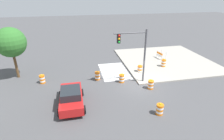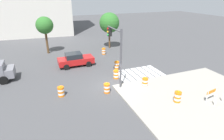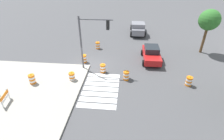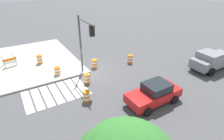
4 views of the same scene
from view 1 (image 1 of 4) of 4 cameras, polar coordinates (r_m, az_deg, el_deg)
The scene contains 14 objects.
ground_plane at distance 18.71m, azimuth 8.69°, elevation -4.87°, with size 120.00×120.00×0.00m, color #474749.
sidewalk_corner at distance 26.02m, azimuth 16.67°, elevation 3.00°, with size 12.00×12.00×0.15m, color #9E998E.
crosswalk_stripes at distance 21.67m, azimuth 0.61°, elevation -0.38°, with size 5.10×3.20×0.02m.
sports_car at distance 15.45m, azimuth -12.93°, elevation -8.45°, with size 4.32×2.17×1.63m.
traffic_barrel_near_corner at distance 21.37m, azimuth 8.92°, elevation 0.25°, with size 0.56×0.56×1.02m.
traffic_barrel_crosswalk_end at distance 18.11m, azimuth 12.27°, elevation -4.59°, with size 0.56×0.56×1.02m.
traffic_barrel_median_near at distance 14.77m, azimuth 15.03°, elevation -12.06°, with size 0.56×0.56×1.02m.
traffic_barrel_median_far at distance 18.96m, azimuth 3.13°, elevation -2.66°, with size 0.56×0.56×1.02m.
traffic_barrel_far_curb at distance 20.14m, azimuth -21.44°, elevation -2.74°, with size 0.56×0.56×1.02m.
traffic_barrel_lane_center at distance 19.55m, azimuth -4.69°, elevation -1.85°, with size 0.56×0.56×1.02m.
traffic_barrel_on_sidewalk at distance 23.48m, azimuth 16.18°, elevation 2.18°, with size 0.56×0.56×1.02m.
construction_barricade at distance 26.21m, azimuth 15.25°, elevation 4.82°, with size 1.35×0.97×1.00m.
traffic_light_pole at distance 17.54m, azimuth 7.16°, elevation 7.11°, with size 0.47×3.29×5.50m.
street_tree_streetside_near at distance 21.55m, azimuth -29.70°, elevation 7.65°, with size 3.13×3.13×5.61m.
Camera 1 is at (-15.27, 6.09, 8.93)m, focal length 28.56 mm.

